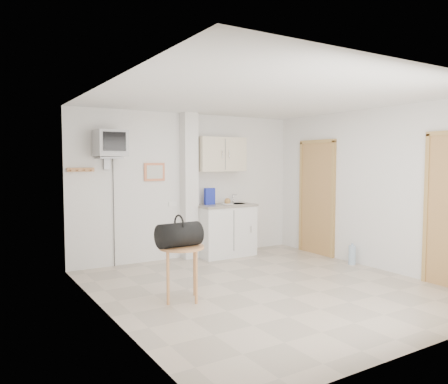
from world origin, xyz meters
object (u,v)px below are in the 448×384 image
round_table (182,254)px  duffel_bag (179,235)px  water_bottle (352,255)px  crt_television (110,144)px

round_table → duffel_bag: size_ratio=1.22×
duffel_bag → water_bottle: 3.28m
crt_television → water_bottle: (3.43, -1.70, -1.78)m
crt_television → duffel_bag: bearing=-83.5°
round_table → water_bottle: bearing=3.4°
duffel_bag → water_bottle: size_ratio=1.54×
round_table → water_bottle: round_table is taller
round_table → duffel_bag: (-0.04, -0.03, 0.25)m
duffel_bag → water_bottle: bearing=0.1°
crt_television → round_table: size_ratio=3.26×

